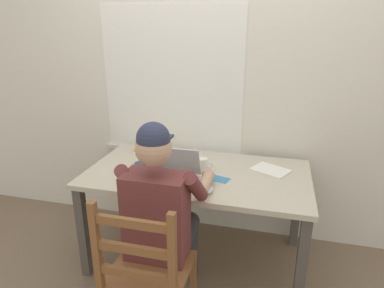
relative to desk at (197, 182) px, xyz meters
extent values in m
plane|color=brown|center=(0.00, 0.00, -0.64)|extent=(8.00, 8.00, 0.00)
cube|color=silver|center=(0.00, 0.49, 0.66)|extent=(6.00, 0.04, 2.60)
cube|color=white|center=(-0.33, 0.47, 0.63)|extent=(1.15, 0.01, 1.14)
cube|color=beige|center=(-0.33, 0.46, 0.04)|extent=(1.21, 0.06, 0.04)
cube|color=#BCB29E|center=(0.00, 0.00, 0.07)|extent=(1.53, 0.83, 0.03)
cube|color=#4C4742|center=(-0.72, -0.36, -0.29)|extent=(0.06, 0.06, 0.69)
cube|color=#4C4742|center=(0.72, -0.36, -0.29)|extent=(0.06, 0.06, 0.69)
cube|color=#4C4742|center=(-0.72, 0.36, -0.29)|extent=(0.06, 0.06, 0.69)
cube|color=#4C4742|center=(0.72, 0.36, -0.29)|extent=(0.06, 0.06, 0.69)
cube|color=brown|center=(-0.09, -0.59, 0.06)|extent=(0.34, 0.20, 0.50)
sphere|color=tan|center=(-0.09, -0.59, 0.46)|extent=(0.19, 0.19, 0.19)
sphere|color=#282D47|center=(-0.09, -0.59, 0.51)|extent=(0.17, 0.17, 0.17)
cube|color=#282D47|center=(-0.09, -0.51, 0.49)|extent=(0.13, 0.10, 0.01)
cylinder|color=#38383D|center=(-0.18, -0.39, -0.19)|extent=(0.13, 0.40, 0.13)
cylinder|color=#38383D|center=(0.00, -0.39, -0.19)|extent=(0.13, 0.40, 0.13)
cylinder|color=#38383D|center=(-0.18, -0.19, -0.41)|extent=(0.10, 0.10, 0.45)
cylinder|color=#38383D|center=(0.00, -0.19, -0.41)|extent=(0.10, 0.10, 0.45)
cylinder|color=brown|center=(-0.29, -0.50, 0.22)|extent=(0.10, 0.25, 0.24)
cylinder|color=tan|center=(-0.29, -0.27, 0.13)|extent=(0.07, 0.28, 0.07)
sphere|color=tan|center=(-0.28, -0.13, 0.13)|extent=(0.08, 0.08, 0.08)
cylinder|color=brown|center=(0.11, -0.50, 0.22)|extent=(0.10, 0.25, 0.24)
cylinder|color=tan|center=(0.11, -0.27, 0.13)|extent=(0.07, 0.28, 0.07)
sphere|color=tan|center=(0.10, -0.13, 0.13)|extent=(0.08, 0.08, 0.08)
cube|color=brown|center=(-0.09, -0.71, -0.20)|extent=(0.42, 0.42, 0.02)
cube|color=brown|center=(0.10, -0.52, -0.42)|extent=(0.04, 0.04, 0.43)
cube|color=brown|center=(-0.28, -0.52, -0.42)|extent=(0.04, 0.04, 0.43)
cube|color=brown|center=(0.10, -0.90, 0.05)|extent=(0.04, 0.04, 0.48)
cube|color=brown|center=(-0.28, -0.90, 0.05)|extent=(0.04, 0.04, 0.48)
cube|color=brown|center=(-0.09, -0.90, -0.07)|extent=(0.36, 0.02, 0.04)
cube|color=brown|center=(-0.09, -0.90, 0.07)|extent=(0.36, 0.02, 0.04)
cube|color=brown|center=(-0.09, -0.90, 0.21)|extent=(0.36, 0.02, 0.04)
cube|color=#ADAFB2|center=(-0.12, -0.27, 0.09)|extent=(0.33, 0.23, 0.02)
cube|color=silver|center=(-0.12, -0.27, 0.10)|extent=(0.29, 0.17, 0.00)
cube|color=#ADAFB2|center=(-0.12, -0.11, 0.20)|extent=(0.33, 0.10, 0.21)
cube|color=#99A8B2|center=(-0.12, -0.11, 0.20)|extent=(0.29, 0.08, 0.17)
ellipsoid|color=#ADAFB2|center=(0.14, -0.28, 0.10)|extent=(0.06, 0.10, 0.03)
cylinder|color=silver|center=(0.03, 0.01, 0.13)|extent=(0.07, 0.07, 0.10)
torus|color=silver|center=(0.08, 0.01, 0.14)|extent=(0.05, 0.01, 0.05)
cylinder|color=#2D384C|center=(-0.36, -0.15, 0.13)|extent=(0.08, 0.08, 0.09)
torus|color=#2D384C|center=(-0.31, -0.15, 0.13)|extent=(0.05, 0.01, 0.05)
cube|color=#BC332D|center=(-0.29, 0.04, 0.09)|extent=(0.19, 0.16, 0.02)
cube|color=gold|center=(-0.27, 0.03, 0.12)|extent=(0.16, 0.15, 0.03)
cube|color=gold|center=(-0.29, 0.04, 0.15)|extent=(0.20, 0.16, 0.03)
cube|color=#2D5B9E|center=(-0.27, 0.03, 0.18)|extent=(0.21, 0.14, 0.02)
cube|color=white|center=(-0.47, 0.25, 0.09)|extent=(0.21, 0.12, 0.02)
cube|color=gold|center=(-0.47, 0.25, 0.12)|extent=(0.19, 0.12, 0.03)
cube|color=white|center=(0.49, 0.14, 0.09)|extent=(0.30, 0.27, 0.01)
cube|color=teal|center=(0.17, -0.08, 0.08)|extent=(0.15, 0.12, 0.00)
camera|label=1|loc=(0.50, -2.11, 1.05)|focal=31.73mm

